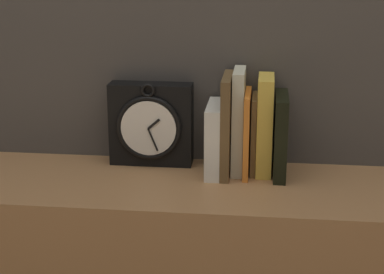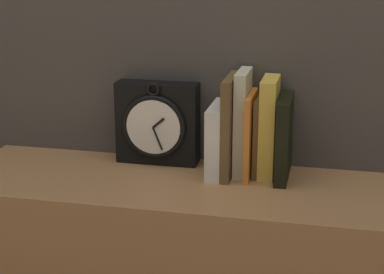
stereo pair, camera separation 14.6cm
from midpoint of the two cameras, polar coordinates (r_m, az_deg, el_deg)
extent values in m
cube|color=black|center=(1.61, -0.48, 1.23)|extent=(0.21, 0.06, 0.21)
torus|color=black|center=(1.58, -0.78, 0.88)|extent=(0.16, 0.01, 0.16)
cylinder|color=white|center=(1.57, -0.80, 0.85)|extent=(0.14, 0.01, 0.14)
cube|color=black|center=(1.56, -0.34, 1.20)|extent=(0.03, 0.00, 0.03)
cube|color=black|center=(1.57, -0.44, -0.19)|extent=(0.03, 0.00, 0.06)
torus|color=black|center=(1.55, -0.79, 4.21)|extent=(0.04, 0.01, 0.04)
cube|color=white|center=(1.54, 5.03, -0.24)|extent=(0.04, 0.15, 0.17)
cube|color=brown|center=(1.53, 6.13, 0.92)|extent=(0.02, 0.16, 0.24)
cube|color=beige|center=(1.54, 7.22, 1.24)|extent=(0.03, 0.12, 0.25)
cube|color=orange|center=(1.54, 7.94, 0.15)|extent=(0.01, 0.14, 0.20)
cube|color=brown|center=(1.55, 8.58, 0.07)|extent=(0.01, 0.11, 0.19)
cube|color=#E7BF44|center=(1.54, 9.56, 0.83)|extent=(0.04, 0.12, 0.24)
cube|color=black|center=(1.53, 10.91, -0.14)|extent=(0.03, 0.15, 0.20)
camera|label=1|loc=(0.07, -87.14, 0.88)|focal=60.00mm
camera|label=2|loc=(0.07, 92.86, -0.88)|focal=60.00mm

